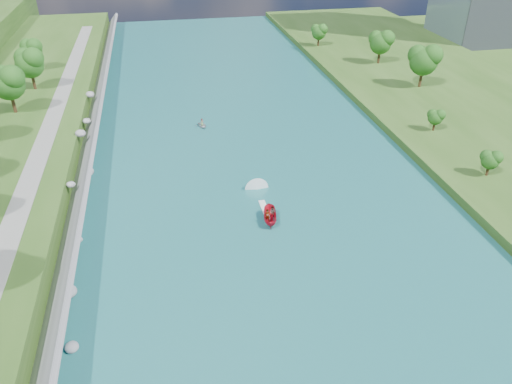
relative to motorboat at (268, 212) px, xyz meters
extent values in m
plane|color=#2D5119|center=(0.12, -13.11, -0.88)|extent=(260.00, 260.00, 0.00)
cube|color=#175457|center=(0.12, 6.89, -0.83)|extent=(55.00, 240.00, 0.10)
cube|color=slate|center=(-25.73, 6.89, 0.92)|extent=(3.54, 236.00, 4.05)
ellipsoid|color=gray|center=(-24.04, -18.99, -0.48)|extent=(1.39, 1.45, 0.97)
ellipsoid|color=gray|center=(-25.17, -11.08, -0.15)|extent=(1.86, 1.97, 1.17)
ellipsoid|color=gray|center=(-25.12, -1.04, -0.30)|extent=(1.13, 0.92, 0.71)
ellipsoid|color=gray|center=(-26.75, 9.43, 2.09)|extent=(1.35, 1.17, 0.85)
ellipsoid|color=gray|center=(-25.24, 17.19, -0.17)|extent=(1.56, 1.94, 1.20)
ellipsoid|color=gray|center=(-26.83, 25.77, 2.78)|extent=(1.77, 1.68, 1.22)
ellipsoid|color=gray|center=(-26.65, 33.44, 1.85)|extent=(1.54, 1.73, 0.90)
ellipsoid|color=gray|center=(-26.87, 45.80, 2.50)|extent=(1.71, 2.04, 1.21)
cube|color=gray|center=(-32.38, 6.89, 2.67)|extent=(3.00, 200.00, 0.10)
ellipsoid|color=#245215|center=(-39.63, 38.46, 7.84)|extent=(6.26, 6.26, 10.44)
ellipsoid|color=#245215|center=(-38.25, 51.21, 7.64)|extent=(6.03, 6.03, 10.04)
ellipsoid|color=#245215|center=(-40.38, 64.82, 6.83)|extent=(5.06, 5.06, 8.43)
ellipsoid|color=#245215|center=(34.86, 2.41, 3.07)|extent=(2.94, 2.94, 4.91)
ellipsoid|color=#245215|center=(35.17, 19.42, 3.00)|extent=(2.85, 2.85, 4.76)
ellipsoid|color=#245215|center=(43.94, 41.81, 6.08)|extent=(6.56, 6.56, 10.93)
ellipsoid|color=#245215|center=(42.10, 60.24, 5.42)|extent=(5.76, 5.76, 9.60)
ellipsoid|color=#245215|center=(32.19, 79.08, 4.15)|extent=(4.24, 4.24, 7.07)
imported|color=red|center=(-0.01, -1.20, 0.10)|extent=(2.45, 4.79, 1.76)
imported|color=#66605B|center=(-0.41, -1.60, 0.51)|extent=(0.73, 0.52, 1.88)
imported|color=#66605B|center=(0.49, -0.70, 0.38)|extent=(1.00, 0.96, 1.62)
cube|color=white|center=(-0.01, 1.80, -0.75)|extent=(0.90, 5.00, 0.06)
imported|color=#9B9DA4|center=(-5.58, 32.62, -0.49)|extent=(2.71, 3.26, 0.58)
imported|color=#66605B|center=(-5.58, 32.62, 0.17)|extent=(0.80, 0.66, 1.40)
camera|label=1|loc=(-13.03, -55.94, 37.93)|focal=35.00mm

